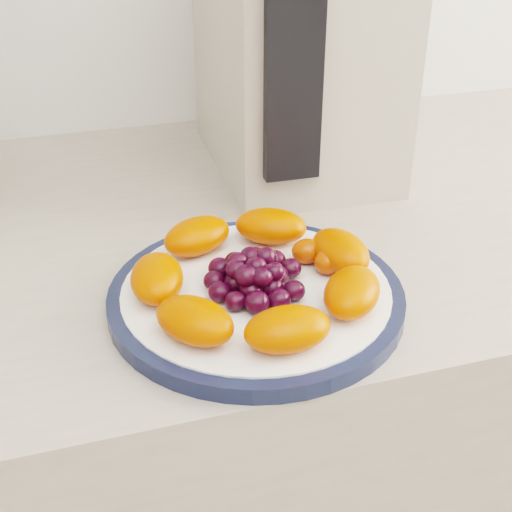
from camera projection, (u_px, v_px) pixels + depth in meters
name	position (u px, v px, depth m)	size (l,w,h in m)	color
counter	(223.00, 499.00, 1.00)	(3.50, 0.60, 0.90)	#A39687
plate_rim	(256.00, 297.00, 0.63)	(0.26, 0.26, 0.01)	#131A35
plate_face	(256.00, 296.00, 0.63)	(0.24, 0.24, 0.02)	white
appliance_body	(297.00, 27.00, 0.81)	(0.19, 0.27, 0.33)	#AAA092
appliance_panel	(294.00, 58.00, 0.69)	(0.06, 0.02, 0.25)	black
fruit_plate	(260.00, 272.00, 0.62)	(0.22, 0.22, 0.03)	#CE3100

